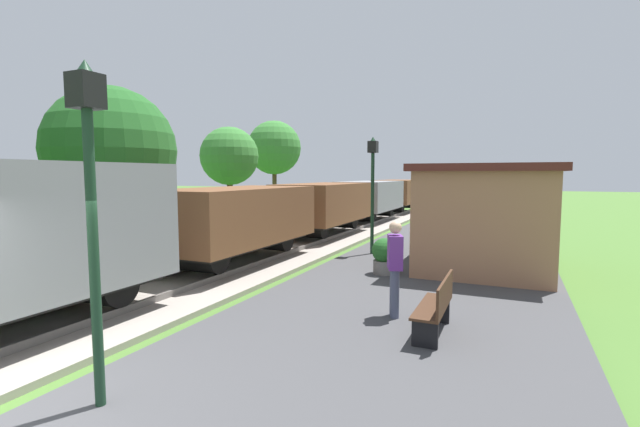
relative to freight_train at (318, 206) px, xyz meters
name	(u,v)px	position (x,y,z in m)	size (l,w,h in m)	color
freight_train	(318,206)	(0.00, 0.00, 0.00)	(2.50, 32.60, 2.72)	gray
station_hut	(487,214)	(6.80, -3.37, 0.19)	(3.50, 5.80, 2.78)	#9E6B4C
bench_near_hut	(437,305)	(6.42, -9.70, -0.74)	(0.42, 1.50, 0.91)	#422819
bench_down_platform	(481,230)	(6.42, 0.50, -0.74)	(0.42, 1.50, 0.91)	#422819
person_waiting	(395,265)	(5.59, -9.11, -0.28)	(0.36, 0.44, 1.71)	#474C66
potted_planter	(384,255)	(4.52, -5.92, -0.74)	(0.64, 0.64, 0.92)	slate
lamp_post_near	(90,172)	(3.39, -13.34, 1.34)	(0.28, 0.28, 3.70)	#193823
lamp_post_far	(373,174)	(3.39, -3.34, 1.34)	(0.28, 0.28, 3.70)	#193823
tree_trackside_far	(111,151)	(-4.01, -6.77, 2.05)	(3.93, 3.93, 5.48)	#4C3823
tree_field_left	(229,156)	(-5.19, 1.02, 2.18)	(2.82, 2.82, 5.07)	#4C3823
tree_field_distant	(274,148)	(-6.46, 7.56, 2.98)	(3.38, 3.38, 6.15)	#4C3823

